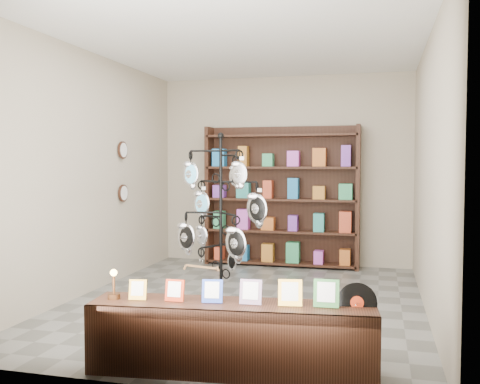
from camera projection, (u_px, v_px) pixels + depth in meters
The scene contains 6 objects.
ground at pixel (246, 301), 6.24m from camera, with size 5.00×5.00×0.00m, color slate.
room_envelope at pixel (246, 143), 6.15m from camera, with size 5.00×5.00×5.00m.
display_tree at pixel (221, 213), 5.40m from camera, with size 1.03×1.03×1.92m.
front_shelf at pixel (232, 338), 4.11m from camera, with size 2.23×0.68×0.77m.
back_shelving at pixel (281, 201), 8.41m from camera, with size 2.42×0.36×2.20m.
wall_clocks at pixel (123, 172), 7.44m from camera, with size 0.03×0.24×0.84m.
Camera 1 is at (1.50, -5.98, 1.61)m, focal length 40.00 mm.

